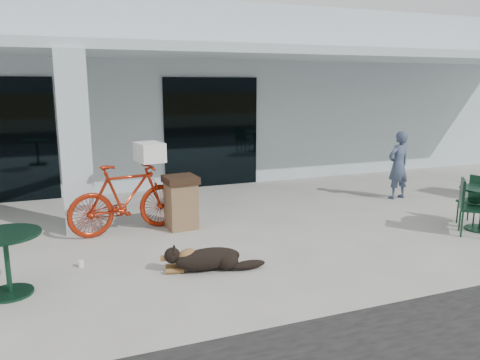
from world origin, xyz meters
name	(u,v)px	position (x,y,z in m)	size (l,w,h in m)	color
ground	(199,265)	(0.00, 0.00, 0.00)	(80.00, 80.00, 0.00)	#A9A7A0
building	(118,94)	(0.00, 8.50, 2.25)	(22.00, 7.00, 4.50)	silver
storefront_glass_right	(212,133)	(1.80, 4.98, 1.35)	(2.40, 0.06, 2.70)	black
column	(75,143)	(-1.50, 2.30, 1.56)	(0.50, 0.50, 3.12)	silver
overhang	(146,50)	(0.00, 3.60, 3.21)	(22.00, 2.80, 0.18)	silver
bicycle	(126,198)	(-0.74, 1.90, 0.61)	(0.57, 2.03, 1.22)	#99220C
laundry_basket	(149,152)	(-0.30, 1.98, 1.38)	(0.56, 0.42, 0.33)	white
dog	(208,258)	(0.07, -0.23, 0.18)	(1.08, 0.36, 0.36)	black
cup_near_dog	(81,264)	(-1.59, 0.52, 0.05)	(0.08, 0.08, 0.10)	white
cafe_table_near	(7,264)	(-2.45, -0.08, 0.40)	(0.84, 0.84, 0.79)	#123523
cafe_chair_far_a	(474,208)	(4.75, -0.40, 0.49)	(0.44, 0.48, 0.97)	#123523
cafe_chair_far_b	(472,201)	(5.25, 0.10, 0.44)	(0.40, 0.44, 0.89)	#123523
person	(398,165)	(5.29, 2.20, 0.76)	(0.56, 0.37, 1.53)	#3A4862
trash_receptacle	(181,202)	(0.20, 1.80, 0.48)	(0.56, 0.56, 0.95)	brown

